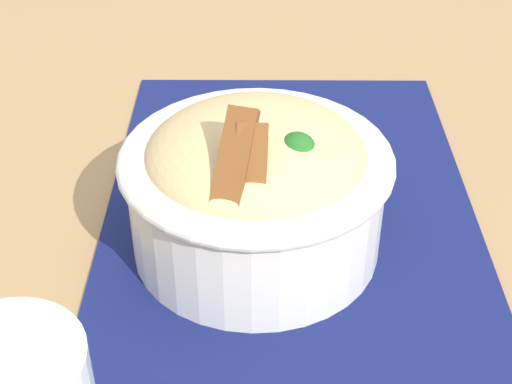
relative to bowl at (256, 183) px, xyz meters
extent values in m
cube|color=#99754C|center=(0.06, -0.03, -0.08)|extent=(1.20, 0.90, 0.04)
cylinder|color=olive|center=(0.60, 0.35, -0.45)|extent=(0.04, 0.04, 0.70)
cube|color=#11194C|center=(0.04, -0.03, -0.06)|extent=(0.47, 0.31, 0.00)
cylinder|color=silver|center=(0.00, 0.00, -0.02)|extent=(0.19, 0.19, 0.08)
torus|color=silver|center=(0.00, 0.00, 0.02)|extent=(0.20, 0.20, 0.01)
ellipsoid|color=tan|center=(0.00, 0.00, 0.02)|extent=(0.22, 0.22, 0.06)
sphere|color=#1F5E20|center=(-0.02, -0.03, 0.04)|extent=(0.03, 0.03, 0.03)
cylinder|color=orange|center=(0.01, -0.01, 0.04)|extent=(0.02, 0.02, 0.01)
cube|color=brown|center=(-0.05, 0.01, 0.05)|extent=(0.05, 0.03, 0.05)
cube|color=brown|center=(-0.05, 0.00, 0.05)|extent=(0.04, 0.02, 0.05)
cube|color=silver|center=(0.11, -0.04, -0.06)|extent=(0.01, 0.07, 0.00)
cube|color=silver|center=(0.11, 0.00, -0.06)|extent=(0.01, 0.01, 0.00)
cube|color=silver|center=(0.11, 0.02, -0.06)|extent=(0.02, 0.03, 0.00)
cube|color=silver|center=(0.12, 0.04, -0.06)|extent=(0.00, 0.02, 0.00)
cube|color=silver|center=(0.12, 0.04, -0.06)|extent=(0.00, 0.02, 0.00)
cube|color=silver|center=(0.11, 0.04, -0.06)|extent=(0.00, 0.02, 0.00)
cube|color=silver|center=(0.10, 0.04, -0.06)|extent=(0.00, 0.02, 0.00)
camera|label=1|loc=(-0.45, -0.01, 0.32)|focal=53.48mm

